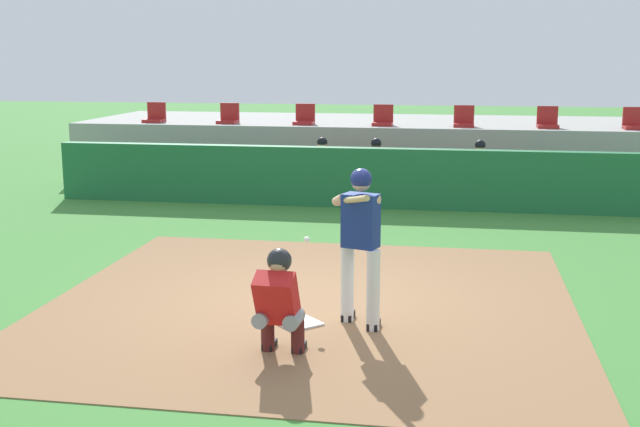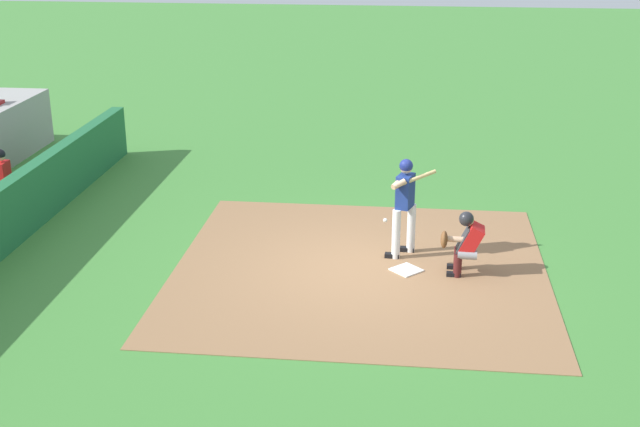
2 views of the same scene
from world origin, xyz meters
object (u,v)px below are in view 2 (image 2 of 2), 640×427
Objects in this scene: home_plate at (406,270)px; dugout_player_2 at (9,179)px; catcher_crouched at (464,241)px; batter_at_plate at (405,201)px.

home_plate is 0.34× the size of dugout_player_2.
dugout_player_2 reaches higher than catcher_crouched.
batter_at_plate is 1.05× the size of catcher_crouched.
catcher_crouched is at bearing -123.64° from batter_at_plate.
home_plate is 8.46m from dugout_player_2.
catcher_crouched is at bearing -103.52° from dugout_player_2.
batter_at_plate is at bearing 56.36° from catcher_crouched.
home_plate is 0.26× the size of catcher_crouched.
batter_at_plate is (0.69, 0.08, 1.01)m from home_plate.
catcher_crouched is (0.00, -0.96, 0.59)m from home_plate.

